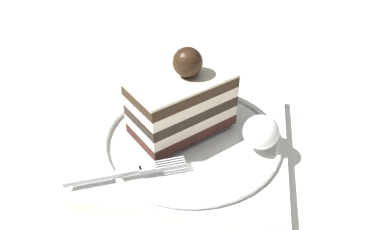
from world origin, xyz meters
The scene contains 5 objects.
ground_plane centered at (0.00, 0.00, 0.00)m, with size 2.40×2.40×0.00m, color silver.
dessert_plate centered at (0.00, 0.02, 0.01)m, with size 0.25×0.25×0.02m.
cake_slice centered at (0.02, 0.03, 0.06)m, with size 0.11×0.13×0.10m.
whipped_cream_dollop centered at (-0.02, -0.06, 0.04)m, with size 0.04×0.04×0.04m, color white.
fork centered at (-0.05, 0.08, 0.02)m, with size 0.03×0.12×0.00m.
Camera 1 is at (-0.33, 0.04, 0.30)m, focal length 36.74 mm.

